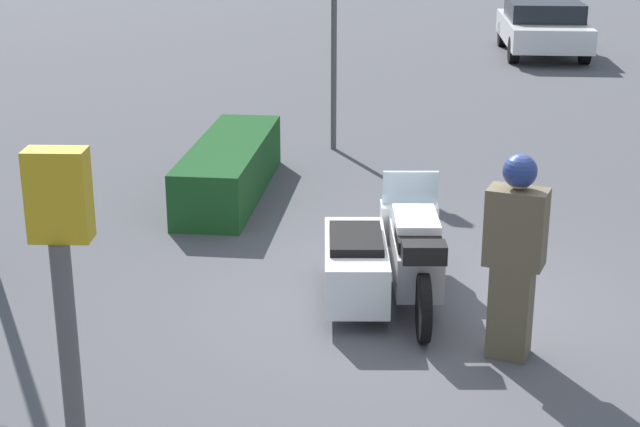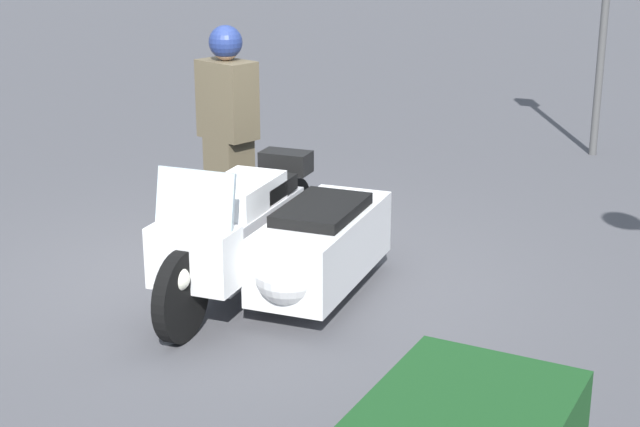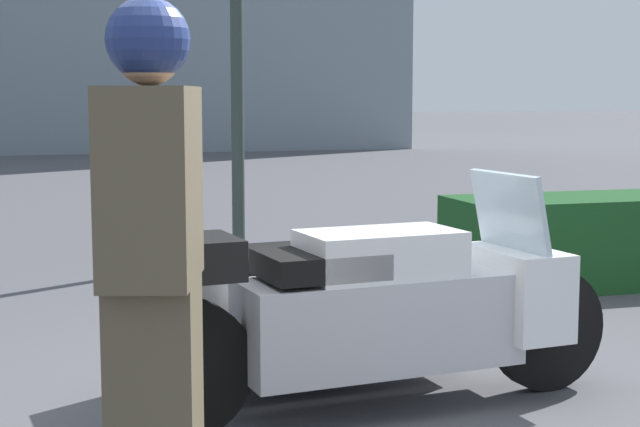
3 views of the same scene
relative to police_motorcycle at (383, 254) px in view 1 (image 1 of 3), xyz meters
The scene contains 7 objects.
ground_plane 0.74m from the police_motorcycle, 124.82° to the right, with size 160.00×160.00×0.00m, color #4C4C51.
police_motorcycle is the anchor object (origin of this frame).
officer_rider 1.77m from the police_motorcycle, 134.71° to the right, with size 0.44×0.58×1.88m.
hedge_bush_curbside 3.96m from the police_motorcycle, 34.74° to the left, with size 3.29×0.89×0.73m, color #19471E.
traffic_light_near 6.13m from the police_motorcycle, 10.79° to the left, with size 0.22×0.28×3.47m.
traffic_light_far 5.87m from the police_motorcycle, 168.48° to the left, with size 0.23×0.27×3.01m.
parked_car_background 15.57m from the police_motorcycle, 11.49° to the right, with size 4.08×2.01×1.31m.
Camera 1 is at (-8.99, 0.06, 4.07)m, focal length 55.00 mm.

